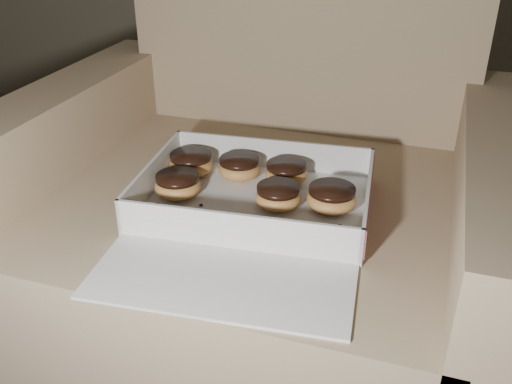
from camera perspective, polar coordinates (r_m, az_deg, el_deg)
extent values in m
cube|color=tan|center=(1.23, 0.12, -8.74)|extent=(0.79, 0.79, 0.46)
cube|color=tan|center=(1.35, 5.16, 18.53)|extent=(0.79, 0.15, 0.57)
cube|color=tan|center=(1.36, -17.24, -2.37)|extent=(0.13, 0.79, 0.61)
cube|color=tan|center=(1.15, 20.96, -9.16)|extent=(0.13, 0.79, 0.61)
cube|color=silver|center=(1.03, 0.00, -1.17)|extent=(0.43, 0.33, 0.01)
cube|color=silver|center=(1.15, 1.63, 3.86)|extent=(0.40, 0.04, 0.06)
cube|color=silver|center=(0.90, -2.09, -3.83)|extent=(0.40, 0.04, 0.06)
cube|color=silver|center=(1.07, -10.28, 1.58)|extent=(0.03, 0.30, 0.06)
cube|color=silver|center=(1.00, 11.06, -0.70)|extent=(0.03, 0.30, 0.06)
cube|color=#C14D6D|center=(1.00, 11.32, -0.73)|extent=(0.03, 0.29, 0.05)
cube|color=silver|center=(0.85, -3.54, -8.89)|extent=(0.41, 0.21, 0.01)
ellipsoid|color=gold|center=(1.01, 7.56, -0.72)|extent=(0.09, 0.09, 0.04)
cylinder|color=black|center=(1.00, 7.63, 0.21)|extent=(0.08, 0.08, 0.01)
ellipsoid|color=gold|center=(1.05, -7.82, 0.60)|extent=(0.09, 0.09, 0.04)
cylinder|color=black|center=(1.04, -7.88, 1.47)|extent=(0.08, 0.08, 0.01)
ellipsoid|color=gold|center=(1.09, 3.04, 1.83)|extent=(0.08, 0.08, 0.04)
cylinder|color=black|center=(1.08, 3.06, 2.65)|extent=(0.08, 0.08, 0.01)
ellipsoid|color=gold|center=(1.11, -1.66, 2.37)|extent=(0.08, 0.08, 0.04)
cylinder|color=black|center=(1.10, -1.67, 3.19)|extent=(0.08, 0.08, 0.01)
ellipsoid|color=gold|center=(1.13, -6.47, 2.76)|extent=(0.09, 0.09, 0.04)
cylinder|color=black|center=(1.12, -6.53, 3.61)|extent=(0.08, 0.08, 0.01)
ellipsoid|color=gold|center=(1.01, 2.22, -0.53)|extent=(0.08, 0.08, 0.04)
cylinder|color=black|center=(1.00, 2.24, 0.33)|extent=(0.08, 0.08, 0.01)
ellipsoid|color=black|center=(0.97, -9.56, -3.38)|extent=(0.01, 0.01, 0.00)
ellipsoid|color=black|center=(1.02, -5.52, -1.30)|extent=(0.01, 0.01, 0.00)
ellipsoid|color=black|center=(0.97, 8.39, -3.33)|extent=(0.01, 0.01, 0.00)
ellipsoid|color=black|center=(1.04, -9.82, -1.19)|extent=(0.01, 0.01, 0.00)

